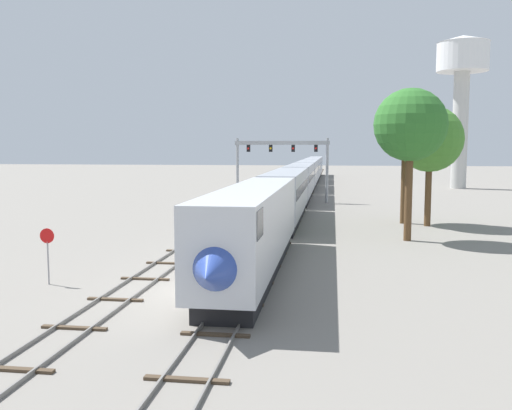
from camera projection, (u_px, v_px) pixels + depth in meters
ground_plane at (201, 292)px, 26.38m from camera, size 400.00×400.00×0.00m
track_main at (305, 192)px, 85.20m from camera, size 2.60×200.00×0.16m
track_near at (251, 205)px, 66.26m from camera, size 2.60×160.00×0.16m
passenger_train at (305, 177)px, 82.95m from camera, size 3.04×128.44×4.80m
signal_gantry at (282, 155)px, 69.87m from camera, size 12.10×0.49×8.20m
water_tower at (462, 72)px, 92.94m from camera, size 8.71×8.71×25.87m
stop_sign at (48, 248)px, 27.65m from camera, size 0.76×0.08×2.88m
trackside_tree_left at (405, 133)px, 49.75m from camera, size 5.14×5.14×10.96m
trackside_tree_mid at (410, 126)px, 40.24m from camera, size 5.36×5.36×11.29m
trackside_tree_right at (430, 139)px, 48.07m from camera, size 5.79×5.79×10.61m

